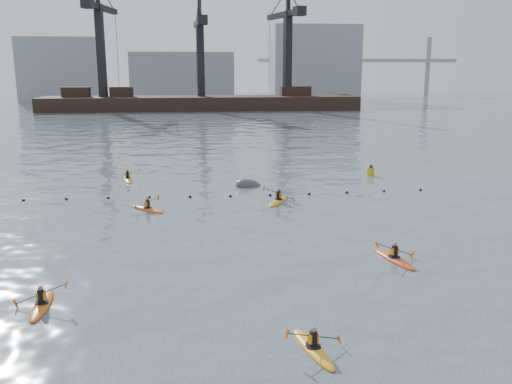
{
  "coord_description": "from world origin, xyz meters",
  "views": [
    {
      "loc": [
        -1.44,
        -17.05,
        9.36
      ],
      "look_at": [
        1.73,
        11.46,
        2.8
      ],
      "focal_mm": 38.0,
      "sensor_mm": 36.0,
      "label": 1
    }
  ],
  "objects_px": {
    "kayaker_0": "(42,304)",
    "nav_buoy": "(371,172)",
    "kayaker_4": "(394,258)",
    "mooring_buoy": "(249,186)",
    "kayaker_3": "(279,200)",
    "kayaker_1": "(313,348)",
    "kayaker_5": "(128,179)",
    "kayaker_2": "(148,209)"
  },
  "relations": [
    {
      "from": "kayaker_0",
      "to": "nav_buoy",
      "type": "height_order",
      "value": "nav_buoy"
    },
    {
      "from": "kayaker_4",
      "to": "mooring_buoy",
      "type": "relative_size",
      "value": 1.55
    },
    {
      "from": "kayaker_4",
      "to": "mooring_buoy",
      "type": "bearing_deg",
      "value": -87.73
    },
    {
      "from": "nav_buoy",
      "to": "kayaker_3",
      "type": "bearing_deg",
      "value": -137.76
    },
    {
      "from": "kayaker_1",
      "to": "nav_buoy",
      "type": "xyz_separation_m",
      "value": [
        11.65,
        29.67,
        0.28
      ]
    },
    {
      "from": "kayaker_5",
      "to": "mooring_buoy",
      "type": "height_order",
      "value": "kayaker_5"
    },
    {
      "from": "kayaker_4",
      "to": "kayaker_1",
      "type": "bearing_deg",
      "value": 39.88
    },
    {
      "from": "kayaker_2",
      "to": "nav_buoy",
      "type": "height_order",
      "value": "nav_buoy"
    },
    {
      "from": "kayaker_5",
      "to": "nav_buoy",
      "type": "bearing_deg",
      "value": -11.8
    },
    {
      "from": "kayaker_4",
      "to": "nav_buoy",
      "type": "xyz_separation_m",
      "value": [
        5.74,
        21.41,
        0.27
      ]
    },
    {
      "from": "kayaker_0",
      "to": "mooring_buoy",
      "type": "relative_size",
      "value": 1.44
    },
    {
      "from": "kayaker_4",
      "to": "mooring_buoy",
      "type": "xyz_separation_m",
      "value": [
        -5.53,
        18.3,
        -0.1
      ]
    },
    {
      "from": "kayaker_0",
      "to": "kayaker_3",
      "type": "relative_size",
      "value": 0.91
    },
    {
      "from": "kayaker_0",
      "to": "kayaker_1",
      "type": "xyz_separation_m",
      "value": [
        10.12,
        -4.62,
        -0.0
      ]
    },
    {
      "from": "kayaker_1",
      "to": "kayaker_3",
      "type": "height_order",
      "value": "kayaker_3"
    },
    {
      "from": "mooring_buoy",
      "to": "kayaker_5",
      "type": "bearing_deg",
      "value": 160.82
    },
    {
      "from": "kayaker_3",
      "to": "mooring_buoy",
      "type": "height_order",
      "value": "kayaker_3"
    },
    {
      "from": "kayaker_4",
      "to": "kayaker_2",
      "type": "bearing_deg",
      "value": -55.49
    },
    {
      "from": "kayaker_0",
      "to": "kayaker_2",
      "type": "bearing_deg",
      "value": 77.06
    },
    {
      "from": "kayaker_0",
      "to": "nav_buoy",
      "type": "relative_size",
      "value": 2.6
    },
    {
      "from": "mooring_buoy",
      "to": "kayaker_1",
      "type": "bearing_deg",
      "value": -90.83
    },
    {
      "from": "kayaker_0",
      "to": "kayaker_2",
      "type": "relative_size",
      "value": 1.19
    },
    {
      "from": "kayaker_3",
      "to": "kayaker_4",
      "type": "height_order",
      "value": "kayaker_4"
    },
    {
      "from": "kayaker_1",
      "to": "kayaker_2",
      "type": "xyz_separation_m",
      "value": [
        -7.17,
        19.62,
        0.0
      ]
    },
    {
      "from": "kayaker_2",
      "to": "kayaker_3",
      "type": "bearing_deg",
      "value": -37.96
    },
    {
      "from": "mooring_buoy",
      "to": "kayaker_0",
      "type": "bearing_deg",
      "value": -115.6
    },
    {
      "from": "kayaker_2",
      "to": "kayaker_1",
      "type": "bearing_deg",
      "value": -115.87
    },
    {
      "from": "kayaker_3",
      "to": "mooring_buoy",
      "type": "relative_size",
      "value": 1.59
    },
    {
      "from": "kayaker_0",
      "to": "kayaker_5",
      "type": "xyz_separation_m",
      "value": [
        0.4,
        25.46,
        0.01
      ]
    },
    {
      "from": "kayaker_0",
      "to": "kayaker_4",
      "type": "distance_m",
      "value": 16.45
    },
    {
      "from": "kayaker_4",
      "to": "nav_buoy",
      "type": "distance_m",
      "value": 22.17
    },
    {
      "from": "kayaker_1",
      "to": "nav_buoy",
      "type": "distance_m",
      "value": 31.88
    },
    {
      "from": "kayaker_3",
      "to": "kayaker_5",
      "type": "bearing_deg",
      "value": 169.6
    },
    {
      "from": "kayaker_1",
      "to": "mooring_buoy",
      "type": "height_order",
      "value": "kayaker_1"
    },
    {
      "from": "kayaker_3",
      "to": "mooring_buoy",
      "type": "distance_m",
      "value": 5.88
    },
    {
      "from": "kayaker_5",
      "to": "nav_buoy",
      "type": "xyz_separation_m",
      "value": [
        21.38,
        -0.4,
        0.27
      ]
    },
    {
      "from": "kayaker_0",
      "to": "kayaker_4",
      "type": "bearing_deg",
      "value": 11.02
    },
    {
      "from": "kayaker_5",
      "to": "mooring_buoy",
      "type": "bearing_deg",
      "value": -29.89
    },
    {
      "from": "kayaker_1",
      "to": "mooring_buoy",
      "type": "distance_m",
      "value": 26.56
    },
    {
      "from": "kayaker_1",
      "to": "kayaker_4",
      "type": "distance_m",
      "value": 10.16
    },
    {
      "from": "kayaker_0",
      "to": "nav_buoy",
      "type": "xyz_separation_m",
      "value": [
        21.78,
        25.05,
        0.27
      ]
    },
    {
      "from": "mooring_buoy",
      "to": "kayaker_3",
      "type": "bearing_deg",
      "value": -74.14
    }
  ]
}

